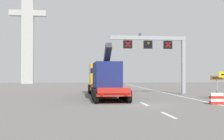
{
  "coord_description": "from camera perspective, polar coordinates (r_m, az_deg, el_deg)",
  "views": [
    {
      "loc": [
        -4.63,
        -21.88,
        2.4
      ],
      "look_at": [
        -1.1,
        8.55,
        2.84
      ],
      "focal_mm": 45.01,
      "sensor_mm": 36.0,
      "label": 1
    }
  ],
  "objects": [
    {
      "name": "bridge_pylon_distant",
      "position": [
        73.84,
        -16.71,
        8.69
      ],
      "size": [
        9.0,
        2.0,
        28.35
      ],
      "color": "#B7B7B2",
      "rests_on": "ground"
    },
    {
      "name": "lane_markings",
      "position": [
        40.91,
        0.62,
        -4.18
      ],
      "size": [
        0.2,
        51.87,
        0.01
      ],
      "color": "silver",
      "rests_on": "ground"
    },
    {
      "name": "tourist_info_sign_brown",
      "position": [
        29.41,
        20.55,
        -2.19
      ],
      "size": [
        1.35,
        0.15,
        2.23
      ],
      "color": "#9EA0A5",
      "rests_on": "ground"
    },
    {
      "name": "edge_line_right",
      "position": [
        35.65,
        11.11,
        -4.66
      ],
      "size": [
        0.2,
        63.0,
        0.01
      ],
      "primitive_type": "cube",
      "color": "silver",
      "rests_on": "ground"
    },
    {
      "name": "ground",
      "position": [
        22.49,
        5.33,
        -6.95
      ],
      "size": [
        112.0,
        112.0,
        0.0
      ],
      "primitive_type": "plane",
      "color": "slate"
    },
    {
      "name": "crash_barrier_striped",
      "position": [
        23.81,
        20.43,
        -5.47
      ],
      "size": [
        1.05,
        0.61,
        0.9
      ],
      "color": "red",
      "rests_on": "ground"
    },
    {
      "name": "overhead_lane_gantry",
      "position": [
        34.04,
        9.55,
        4.34
      ],
      "size": [
        9.38,
        0.9,
        7.23
      ],
      "color": "#9EA0A5",
      "rests_on": "ground"
    },
    {
      "name": "heavy_haul_truck_red",
      "position": [
        30.27,
        -1.67,
        -1.6
      ],
      "size": [
        3.16,
        14.09,
        5.3
      ],
      "color": "red",
      "rests_on": "ground"
    }
  ]
}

